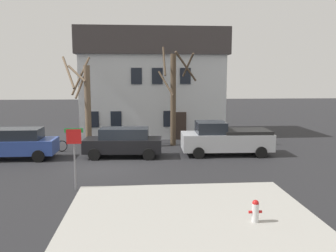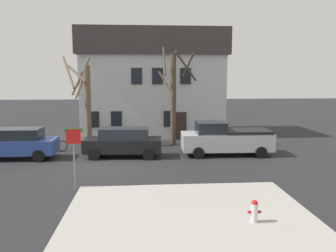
# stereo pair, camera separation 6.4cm
# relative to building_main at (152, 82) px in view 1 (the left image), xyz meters

# --- Properties ---
(ground_plane) EXTENTS (120.00, 120.00, 0.00)m
(ground_plane) POSITION_rel_building_main_xyz_m (-2.79, -11.25, -4.31)
(ground_plane) COLOR #262628
(sidewalk_slab) EXTENTS (8.31, 7.32, 0.12)m
(sidewalk_slab) POSITION_rel_building_main_xyz_m (0.65, -18.42, -4.25)
(sidewalk_slab) COLOR #A8A59E
(sidewalk_slab) RESTS_ON ground_plane
(building_main) EXTENTS (11.58, 6.71, 8.43)m
(building_main) POSITION_rel_building_main_xyz_m (0.00, 0.00, 0.00)
(building_main) COLOR silver
(building_main) RESTS_ON ground_plane
(tree_bare_near) EXTENTS (1.89, 2.78, 6.08)m
(tree_bare_near) POSITION_rel_building_main_xyz_m (-4.58, -5.81, -1.21)
(tree_bare_near) COLOR brown
(tree_bare_near) RESTS_ON ground_plane
(tree_bare_mid) EXTENTS (2.67, 2.91, 6.78)m
(tree_bare_mid) POSITION_rel_building_main_xyz_m (1.30, -5.39, -0.83)
(tree_bare_mid) COLOR #4C3D2D
(tree_bare_mid) RESTS_ON ground_plane
(car_blue_wagon) EXTENTS (4.77, 2.02, 1.78)m
(car_blue_wagon) POSITION_rel_building_main_xyz_m (-8.26, -8.83, -3.38)
(car_blue_wagon) COLOR #2D4799
(car_blue_wagon) RESTS_ON ground_plane
(car_black_wagon) EXTENTS (4.64, 2.16, 1.74)m
(car_black_wagon) POSITION_rel_building_main_xyz_m (-2.00, -8.78, -3.41)
(car_black_wagon) COLOR black
(car_black_wagon) RESTS_ON ground_plane
(pickup_truck_silver) EXTENTS (5.46, 2.41, 2.03)m
(pickup_truck_silver) POSITION_rel_building_main_xyz_m (4.17, -8.61, -3.33)
(pickup_truck_silver) COLOR #B7BABF
(pickup_truck_silver) RESTS_ON ground_plane
(fire_hydrant) EXTENTS (0.42, 0.22, 0.72)m
(fire_hydrant) POSITION_rel_building_main_xyz_m (2.63, -18.88, -3.82)
(fire_hydrant) COLOR silver
(fire_hydrant) RESTS_ON sidewalk_slab
(street_sign_pole) EXTENTS (0.76, 0.07, 2.61)m
(street_sign_pole) POSITION_rel_building_main_xyz_m (-3.70, -14.86, -2.47)
(street_sign_pole) COLOR slate
(street_sign_pole) RESTS_ON ground_plane
(bicycle_leaning) EXTENTS (1.71, 0.45, 1.03)m
(bicycle_leaning) POSITION_rel_building_main_xyz_m (-6.52, -7.04, -3.94)
(bicycle_leaning) COLOR black
(bicycle_leaning) RESTS_ON ground_plane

